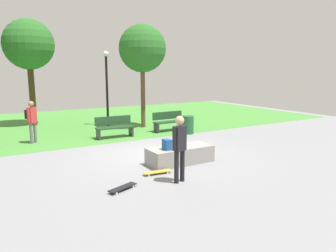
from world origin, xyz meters
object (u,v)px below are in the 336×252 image
backpack_on_ledge (167,145)px  tree_leaning_ash (142,49)px  park_bench_far_left (169,121)px  lamp_post (107,80)px  trash_bin (188,125)px  skateboard_by_ledge (157,172)px  pedestrian_with_backpack (32,118)px  tree_young_birch (29,45)px  park_bench_near_path (114,127)px  concrete_ledge (180,155)px  skater_performing_trick (180,144)px  skateboard_spare (123,188)px

backpack_on_ledge → tree_leaning_ash: tree_leaning_ash is taller
backpack_on_ledge → park_bench_far_left: bearing=-31.3°
lamp_post → trash_bin: (2.38, -3.86, -1.93)m
skateboard_by_ledge → lamp_post: size_ratio=0.22×
backpack_on_ledge → pedestrian_with_backpack: (-2.97, 5.42, 0.33)m
backpack_on_ledge → lamp_post: (1.02, 7.70, 1.66)m
backpack_on_ledge → tree_young_birch: tree_young_birch is taller
park_bench_near_path → trash_bin: bearing=-15.7°
skateboard_by_ledge → trash_bin: (4.01, 4.33, 0.34)m
concrete_ledge → skateboard_by_ledge: bearing=-152.6°
skateboard_by_ledge → park_bench_near_path: (0.81, 5.23, 0.42)m
concrete_ledge → skater_performing_trick: 1.90m
tree_young_birch → concrete_ledge: bearing=-74.1°
backpack_on_ledge → lamp_post: size_ratio=0.08×
park_bench_near_path → lamp_post: bearing=74.5°
tree_young_birch → pedestrian_with_backpack: (-0.72, -4.47, -3.08)m
park_bench_near_path → pedestrian_with_backpack: size_ratio=0.96×
skateboard_spare → park_bench_far_left: (4.91, 5.95, 0.42)m
lamp_post → trash_bin: size_ratio=4.69×
skateboard_spare → tree_young_birch: tree_young_birch is taller
concrete_ledge → pedestrian_with_backpack: (-3.51, 5.32, 0.75)m
lamp_post → pedestrian_with_backpack: bearing=-150.2°
park_bench_far_left → tree_young_birch: tree_young_birch is taller
skateboard_by_ledge → park_bench_near_path: size_ratio=0.51×
skater_performing_trick → park_bench_far_left: (3.42, 6.18, -0.54)m
trash_bin → tree_leaning_ash: bearing=111.4°
skateboard_spare → skateboard_by_ledge: bearing=25.5°
pedestrian_with_backpack → skateboard_by_ledge: bearing=-68.3°
tree_young_birch → trash_bin: bearing=-47.0°
concrete_ledge → lamp_post: lamp_post is taller
concrete_ledge → skateboard_by_ledge: 1.31m
skateboard_by_ledge → skateboard_spare: size_ratio=1.00×
skater_performing_trick → pedestrian_with_backpack: bearing=110.6°
concrete_ledge → tree_young_birch: (-2.78, 9.79, 3.83)m
skater_performing_trick → park_bench_near_path: size_ratio=1.08×
skateboard_spare → pedestrian_with_backpack: bearing=99.1°
skateboard_by_ledge → park_bench_near_path: bearing=81.2°
tree_leaning_ash → skateboard_by_ledge: bearing=-113.7°
skateboard_by_ledge → lamp_post: bearing=78.8°
skateboard_by_ledge → lamp_post: 8.66m
skateboard_spare → lamp_post: 9.57m
concrete_ledge → park_bench_near_path: bearing=94.2°
tree_young_birch → skater_performing_trick: bearing=-80.8°
skateboard_by_ledge → park_bench_far_left: size_ratio=0.51×
park_bench_far_left → tree_young_birch: size_ratio=0.30×
tree_young_birch → tree_leaning_ash: (4.65, -3.51, -0.22)m
skater_performing_trick → skateboard_spare: size_ratio=2.13×
park_bench_near_path → park_bench_far_left: (2.79, 0.09, 0.00)m
backpack_on_ledge → pedestrian_with_backpack: 6.19m
tree_young_birch → backpack_on_ledge: bearing=-77.2°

